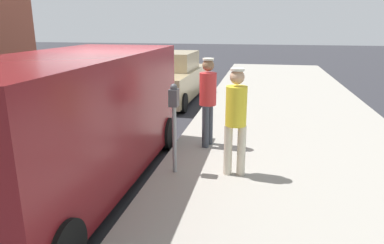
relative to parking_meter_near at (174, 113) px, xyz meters
The scene contains 7 objects.
ground_plane 2.02m from the parking_meter_near, 145.33° to the left, with size 80.00×80.00×0.00m, color #2D2D33.
sidewalk_slab 2.59m from the parking_meter_near, 23.48° to the left, with size 5.00×32.00×0.15m, color #9E998E.
parking_meter_near is the anchor object (origin of this frame).
pedestrian_in_yellow 1.01m from the parking_meter_near, ahead, with size 0.36×0.34×1.78m.
pedestrian_in_red 1.49m from the parking_meter_near, 76.84° to the left, with size 0.34×0.35×1.80m.
parked_van 1.61m from the parking_meter_near, 159.09° to the right, with size 2.12×5.20×2.15m.
parked_sedan_ahead 6.60m from the parking_meter_near, 105.33° to the left, with size 2.01×4.43×1.65m.
Camera 1 is at (2.73, -6.37, 2.60)m, focal length 33.04 mm.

